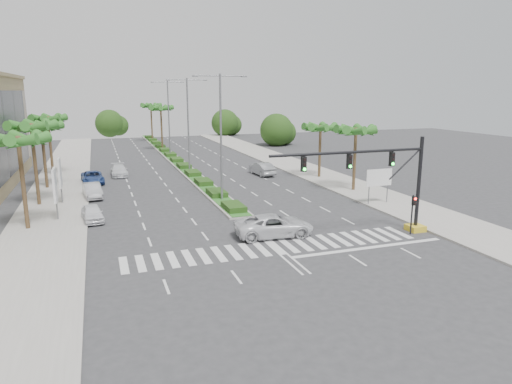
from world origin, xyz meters
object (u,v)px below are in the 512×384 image
Objects in this scene: car_parked_c at (93,177)px; car_right at (262,169)px; car_parked_b at (92,191)px; car_parked_a at (92,213)px; car_parked_d at (119,170)px; car_crossing at (274,225)px.

car_parked_c is 20.34m from car_right.
car_parked_b is 0.89× the size of car_parked_c.
car_parked_a is 16.47m from car_parked_c.
car_crossing reaches higher than car_parked_d.
car_crossing is (9.49, -29.09, 0.12)m from car_parked_d.
car_parked_b reaches higher than car_parked_d.
car_parked_a is 25.33m from car_right.
car_parked_a is at bearing -94.52° from car_parked_c.
car_parked_b is 21.26m from car_right.
car_parked_c is at bearing 84.07° from car_parked_a.
car_crossing is at bearing -60.75° from car_parked_b.
car_parked_d is (3.14, 11.65, -0.04)m from car_parked_b.
car_crossing reaches higher than car_parked_a.
car_parked_b is at bearing -105.91° from car_parked_d.
car_crossing is at bearing -67.79° from car_parked_c.
car_parked_a is at bearing 59.72° from car_crossing.
car_parked_b is 7.64m from car_parked_c.
car_parked_c is 1.03× the size of car_right.
car_right reaches higher than car_parked_b.
car_parked_a is at bearing 31.87° from car_right.
car_parked_d is (3.14, 20.48, 0.02)m from car_parked_a.
car_parked_b is at bearing 84.07° from car_parked_a.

